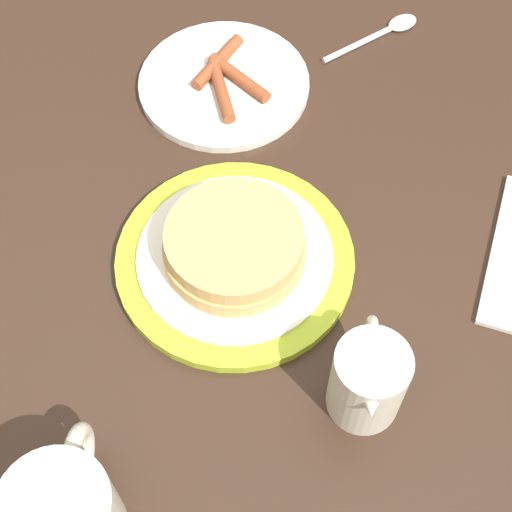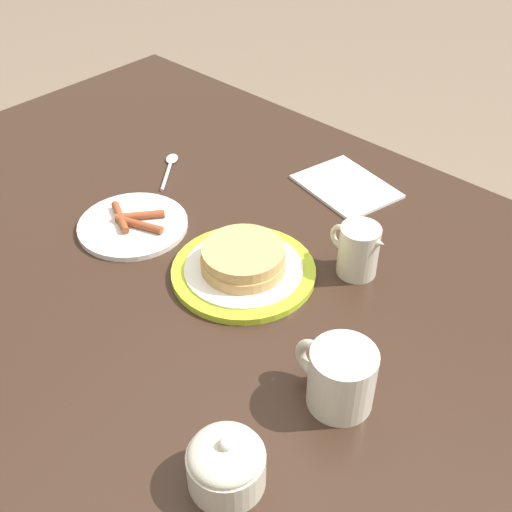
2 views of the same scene
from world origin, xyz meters
name	(u,v)px [view 1 (image 1 of 2)]	position (x,y,z in m)	size (l,w,h in m)	color
ground_plane	(240,455)	(0.00, 0.00, 0.00)	(8.00, 8.00, 0.00)	#7A6651
dining_table	(231,282)	(0.00, 0.00, 0.64)	(1.58, 1.03, 0.73)	#332116
pancake_plate	(235,253)	(-0.03, -0.01, 0.75)	(0.24, 0.24, 0.05)	#AAC628
side_plate_bacon	(224,83)	(0.20, 0.03, 0.74)	(0.20, 0.20, 0.02)	silver
creamer_pitcher	(368,381)	(-0.16, -0.14, 0.78)	(0.10, 0.06, 0.09)	beige
spoon	(386,31)	(0.31, -0.15, 0.73)	(0.10, 0.12, 0.01)	silver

